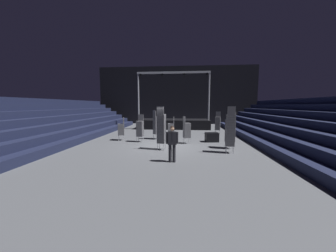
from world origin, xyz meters
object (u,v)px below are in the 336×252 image
equipment_road_case (212,137)px  chair_stack_front_right (218,123)px  man_with_tie (172,142)px  chair_stack_mid_left (121,129)px  chair_stack_rear_right (157,125)px  chair_stack_aisle_left (230,130)px  chair_stack_rear_left (171,129)px  chair_stack_mid_centre (161,128)px  chair_stack_mid_right (187,130)px  stage_riser (174,123)px  chair_stack_front_left (140,128)px  chair_stack_rear_centre (230,130)px

equipment_road_case → chair_stack_front_right: bearing=74.2°
man_with_tie → chair_stack_mid_left: bearing=-57.1°
chair_stack_front_right → chair_stack_rear_right: bearing=44.8°
chair_stack_aisle_left → equipment_road_case: (-0.53, 3.14, -0.95)m
chair_stack_rear_left → chair_stack_mid_centre: bearing=167.3°
chair_stack_mid_centre → chair_stack_aisle_left: (3.83, -0.43, 0.00)m
chair_stack_mid_right → chair_stack_rear_left: size_ratio=1.05×
stage_riser → man_with_tie: bearing=-86.9°
chair_stack_mid_right → chair_stack_mid_centre: (-1.50, -1.95, 0.34)m
chair_stack_mid_centre → chair_stack_rear_right: chair_stack_mid_centre is taller
chair_stack_mid_left → equipment_road_case: size_ratio=1.90×
man_with_tie → chair_stack_front_left: bearing=-66.9°
chair_stack_mid_left → equipment_road_case: bearing=-104.6°
chair_stack_rear_left → chair_stack_rear_right: size_ratio=0.81×
stage_riser → chair_stack_aisle_left: (3.73, -10.89, 0.68)m
chair_stack_front_left → equipment_road_case: chair_stack_front_left is taller
chair_stack_rear_right → chair_stack_mid_right: bearing=17.9°
equipment_road_case → chair_stack_front_left: bearing=-174.5°
chair_stack_rear_left → equipment_road_case: size_ratio=1.99×
chair_stack_mid_centre → chair_stack_rear_right: size_ratio=1.15×
chair_stack_rear_right → chair_stack_rear_centre: same height
man_with_tie → chair_stack_front_left: size_ratio=0.86×
chair_stack_front_left → chair_stack_rear_left: size_ratio=1.09×
man_with_tie → stage_riser: bearing=-93.5°
stage_riser → chair_stack_rear_centre: (4.00, -9.76, 0.51)m
chair_stack_mid_left → chair_stack_rear_centre: size_ratio=0.77×
chair_stack_rear_right → chair_stack_rear_centre: bearing=21.4°
chair_stack_rear_left → chair_stack_rear_centre: chair_stack_rear_centre is taller
chair_stack_rear_right → chair_stack_aisle_left: chair_stack_aisle_left is taller
chair_stack_aisle_left → equipment_road_case: chair_stack_aisle_left is taller
man_with_tie → chair_stack_mid_left: (-4.15, 5.05, -0.09)m
stage_riser → chair_stack_mid_centre: (-0.10, -10.45, 0.68)m
chair_stack_front_right → chair_stack_mid_left: size_ratio=1.20×
chair_stack_mid_centre → equipment_road_case: chair_stack_mid_centre is taller
chair_stack_aisle_left → equipment_road_case: bearing=104.6°
chair_stack_mid_right → chair_stack_mid_centre: bearing=-54.9°
chair_stack_front_left → equipment_road_case: (5.12, 0.49, -0.65)m
chair_stack_front_left → chair_stack_front_right: bearing=-140.7°
equipment_road_case → chair_stack_aisle_left: bearing=-80.5°
chair_stack_mid_left → chair_stack_rear_right: 2.67m
chair_stack_mid_centre → chair_stack_rear_centre: 4.16m
man_with_tie → chair_stack_rear_left: bearing=-91.8°
stage_riser → chair_stack_front_right: stage_riser is taller
chair_stack_front_right → equipment_road_case: bearing=90.2°
chair_stack_rear_centre → chair_stack_front_left: bearing=50.9°
man_with_tie → chair_stack_aisle_left: chair_stack_aisle_left is taller
chair_stack_rear_right → chair_stack_mid_left: bearing=-112.9°
chair_stack_mid_centre → chair_stack_front_left: bearing=139.6°
chair_stack_rear_left → chair_stack_rear_right: (-1.21, 1.02, 0.21)m
man_with_tie → equipment_road_case: (2.51, 5.08, -0.62)m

